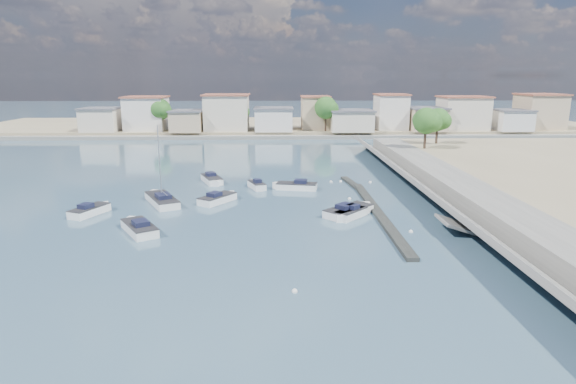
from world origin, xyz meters
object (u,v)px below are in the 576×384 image
object	(u,v)px
motorboat_f	(256,185)
motorboat_a	(139,228)
sailboat	(161,200)
motorboat_d	(349,214)
motorboat_c	(295,186)
motorboat_b	(219,199)
motorboat_h	(350,211)
motorboat_e	(91,211)
motorboat_g	(212,180)

from	to	relation	value
motorboat_f	motorboat_a	bearing A→B (deg)	-120.25
sailboat	motorboat_a	bearing A→B (deg)	-88.45
motorboat_d	motorboat_c	bearing A→B (deg)	111.57
motorboat_b	motorboat_h	distance (m)	15.15
motorboat_b	motorboat_d	world-z (taller)	same
motorboat_b	motorboat_e	world-z (taller)	same
motorboat_h	sailboat	size ratio (longest dim) A/B	0.63
motorboat_f	motorboat_h	world-z (taller)	same
motorboat_h	motorboat_g	bearing A→B (deg)	136.23
motorboat_a	motorboat_f	size ratio (longest dim) A/B	1.39
motorboat_a	motorboat_g	size ratio (longest dim) A/B	0.99
motorboat_a	motorboat_f	world-z (taller)	same
motorboat_e	motorboat_d	bearing A→B (deg)	-4.55
motorboat_a	motorboat_g	bearing A→B (deg)	78.75
motorboat_e	motorboat_f	world-z (taller)	same
motorboat_a	motorboat_e	bearing A→B (deg)	137.53
motorboat_a	motorboat_d	size ratio (longest dim) A/B	1.37
motorboat_f	motorboat_g	bearing A→B (deg)	151.12
motorboat_a	sailboat	world-z (taller)	sailboat
motorboat_a	motorboat_h	xyz separation A→B (m)	(20.30, 5.15, -0.00)
motorboat_d	motorboat_g	world-z (taller)	same
motorboat_c	motorboat_f	xyz separation A→B (m)	(-4.85, 0.78, -0.00)
motorboat_d	motorboat_b	bearing A→B (deg)	154.13
motorboat_g	motorboat_b	bearing A→B (deg)	-78.59
motorboat_a	motorboat_h	world-z (taller)	same
motorboat_d	motorboat_g	xyz separation A→B (m)	(-15.89, 16.82, 0.00)
sailboat	motorboat_g	bearing A→B (deg)	67.23
motorboat_b	sailboat	size ratio (longest dim) A/B	0.55
sailboat	motorboat_h	bearing A→B (deg)	-13.83
motorboat_c	motorboat_a	bearing A→B (deg)	-132.11
motorboat_a	motorboat_c	bearing A→B (deg)	47.89
motorboat_b	motorboat_c	world-z (taller)	same
motorboat_a	motorboat_b	size ratio (longest dim) A/B	1.11
motorboat_d	motorboat_e	xyz separation A→B (m)	(-26.50, 2.11, 0.00)
motorboat_f	motorboat_h	bearing A→B (deg)	-50.13
motorboat_f	motorboat_g	xyz separation A→B (m)	(-6.01, 3.31, 0.00)
motorboat_a	motorboat_e	size ratio (longest dim) A/B	1.13
motorboat_c	motorboat_h	bearing A→B (deg)	-64.97
motorboat_g	motorboat_f	bearing A→B (deg)	-28.88
motorboat_g	sailboat	world-z (taller)	sailboat
motorboat_a	motorboat_b	bearing A→B (deg)	59.77
motorboat_e	sailboat	world-z (taller)	sailboat
motorboat_e	motorboat_c	bearing A→B (deg)	26.32
motorboat_f	motorboat_h	xyz separation A→B (m)	(10.19, -12.20, 0.00)
motorboat_a	motorboat_b	distance (m)	12.21
motorboat_b	motorboat_a	bearing A→B (deg)	-120.23
motorboat_b	motorboat_c	distance (m)	10.67
motorboat_g	motorboat_h	distance (m)	22.42
motorboat_e	motorboat_f	bearing A→B (deg)	34.46
motorboat_f	motorboat_h	size ratio (longest dim) A/B	0.70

